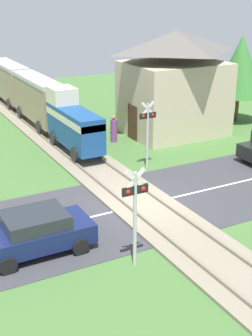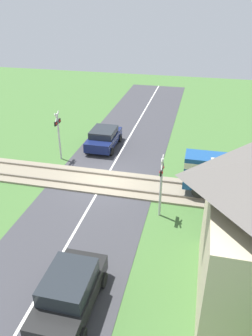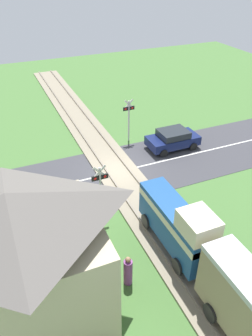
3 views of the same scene
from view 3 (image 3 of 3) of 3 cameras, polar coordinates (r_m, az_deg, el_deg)
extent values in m
plane|color=#426B33|center=(22.09, -1.47, -0.72)|extent=(60.00, 60.00, 0.00)
cube|color=#38383D|center=(22.08, -1.47, -0.70)|extent=(48.00, 6.40, 0.02)
cube|color=silver|center=(22.08, -1.47, -0.67)|extent=(48.00, 0.12, 0.00)
cube|color=gray|center=(22.06, -1.48, -0.59)|extent=(2.80, 48.00, 0.12)
cube|color=slate|center=(22.22, 0.24, 0.07)|extent=(0.10, 48.00, 0.12)
cube|color=slate|center=(21.78, -3.24, -0.74)|extent=(0.10, 48.00, 0.12)
cube|color=navy|center=(16.00, 8.44, -9.54)|extent=(1.35, 5.02, 1.90)
cube|color=beige|center=(15.65, 8.60, -8.13)|extent=(1.37, 5.02, 0.36)
cube|color=beige|center=(14.05, 12.47, -9.59)|extent=(1.35, 1.61, 0.90)
cylinder|color=black|center=(17.92, 7.59, -7.95)|extent=(0.14, 0.76, 0.76)
cylinder|color=black|center=(17.38, 3.41, -9.24)|extent=(0.14, 0.76, 0.76)
cylinder|color=black|center=(16.08, 13.43, -14.76)|extent=(0.14, 0.76, 0.76)
cylinder|color=black|center=(15.47, 8.88, -16.56)|extent=(0.14, 0.76, 0.76)
cylinder|color=black|center=(14.98, 19.15, -20.92)|extent=(0.14, 0.76, 0.76)
cylinder|color=black|center=(14.32, 14.38, -23.28)|extent=(0.14, 0.76, 0.76)
cube|color=#141E4C|center=(24.84, 8.13, 4.78)|extent=(3.84, 1.86, 0.67)
cube|color=#23282D|center=(24.57, 8.23, 5.96)|extent=(2.11, 1.71, 0.48)
cylinder|color=black|center=(23.74, 6.58, 2.54)|extent=(0.60, 0.18, 0.60)
cylinder|color=black|center=(25.15, 4.54, 4.54)|extent=(0.60, 0.18, 0.60)
cylinder|color=black|center=(24.95, 11.62, 3.66)|extent=(0.60, 0.18, 0.60)
cylinder|color=black|center=(26.29, 9.42, 5.52)|extent=(0.60, 0.18, 0.60)
cylinder|color=black|center=(19.05, -20.81, -8.62)|extent=(0.60, 0.18, 0.60)
cylinder|color=#B7B7B7|center=(25.18, 0.48, 8.13)|extent=(0.12, 0.12, 3.30)
cube|color=black|center=(24.75, 0.49, 10.34)|extent=(0.90, 0.08, 0.28)
sphere|color=red|center=(24.85, 1.07, 10.44)|extent=(0.18, 0.18, 0.18)
sphere|color=red|center=(24.65, -0.09, 10.25)|extent=(0.18, 0.18, 0.18)
cube|color=silver|center=(24.62, 0.49, 11.08)|extent=(0.72, 0.04, 0.72)
cube|color=silver|center=(24.62, 0.49, 11.08)|extent=(0.72, 0.04, 0.72)
cylinder|color=#B7B7B7|center=(17.53, -4.41, -4.45)|extent=(0.12, 0.12, 3.30)
cube|color=black|center=(16.91, -4.56, -1.61)|extent=(0.90, 0.08, 0.28)
sphere|color=red|center=(16.84, -5.43, -1.82)|extent=(0.18, 0.18, 0.18)
sphere|color=red|center=(16.98, -3.70, -1.41)|extent=(0.18, 0.18, 0.18)
cube|color=silver|center=(16.71, -4.61, -0.65)|extent=(0.72, 0.04, 0.72)
cube|color=silver|center=(16.71, -4.61, -0.65)|extent=(0.72, 0.04, 0.72)
cube|color=#C6B793|center=(13.40, -16.97, -17.93)|extent=(5.74, 4.67, 4.41)
pyramid|color=#5B5651|center=(11.05, -19.83, -6.61)|extent=(6.20, 5.04, 1.21)
cube|color=#472D1E|center=(14.53, -4.42, -17.90)|extent=(0.06, 1.10, 2.10)
cylinder|color=#7F3D84|center=(15.03, 0.35, -17.68)|extent=(0.40, 0.40, 1.35)
sphere|color=#936B4C|center=(14.41, 0.36, -15.68)|extent=(0.25, 0.25, 0.25)
camera|label=1|loc=(36.21, 2.87, 27.21)|focal=50.00mm
camera|label=2|loc=(15.41, -63.07, 7.89)|focal=35.00mm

